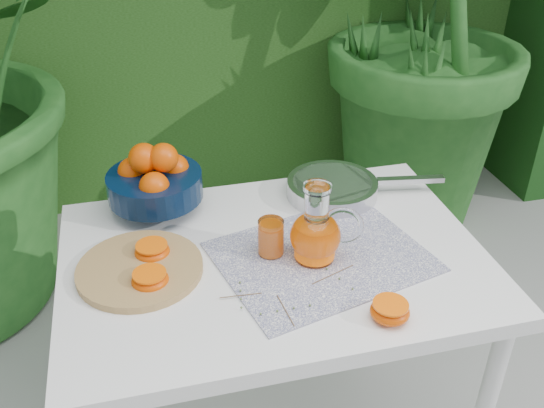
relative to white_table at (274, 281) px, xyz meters
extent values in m
imported|color=#21591E|center=(0.87, 1.22, 0.29)|extent=(2.70, 2.70, 1.91)
cube|color=white|center=(0.00, 0.00, 0.06)|extent=(1.00, 0.70, 0.04)
cylinder|color=white|center=(-0.45, 0.30, -0.31)|extent=(0.04, 0.04, 0.71)
cylinder|color=white|center=(0.45, 0.30, -0.31)|extent=(0.04, 0.04, 0.71)
cube|color=#0D104D|center=(0.11, -0.04, 0.08)|extent=(0.55, 0.47, 0.00)
cylinder|color=#A6844B|center=(-0.31, 0.01, 0.09)|extent=(0.37, 0.37, 0.02)
cylinder|color=black|center=(-0.25, 0.27, 0.10)|extent=(0.09, 0.09, 0.04)
cylinder|color=black|center=(-0.25, 0.27, 0.16)|extent=(0.26, 0.26, 0.07)
sphere|color=#E53E02|center=(-0.30, 0.30, 0.18)|extent=(0.08, 0.08, 0.08)
sphere|color=#E53E02|center=(-0.20, 0.29, 0.18)|extent=(0.08, 0.08, 0.08)
sphere|color=#E53E02|center=(-0.26, 0.21, 0.18)|extent=(0.08, 0.08, 0.08)
sphere|color=#E53E02|center=(-0.25, 0.33, 0.18)|extent=(0.08, 0.08, 0.08)
sphere|color=#E53E02|center=(-0.27, 0.27, 0.23)|extent=(0.08, 0.08, 0.08)
sphere|color=#E53E02|center=(-0.22, 0.26, 0.24)|extent=(0.08, 0.08, 0.07)
cylinder|color=white|center=(0.09, -0.04, 0.09)|extent=(0.12, 0.12, 0.01)
ellipsoid|color=white|center=(0.09, -0.04, 0.15)|extent=(0.16, 0.16, 0.11)
cylinder|color=white|center=(0.09, -0.04, 0.23)|extent=(0.07, 0.07, 0.08)
cylinder|color=white|center=(0.09, -0.04, 0.28)|extent=(0.08, 0.08, 0.01)
torus|color=white|center=(0.15, -0.06, 0.18)|extent=(0.09, 0.05, 0.09)
cylinder|color=#E65805|center=(0.09, -0.04, 0.13)|extent=(0.13, 0.13, 0.08)
cylinder|color=white|center=(-0.01, 0.00, 0.13)|extent=(0.07, 0.07, 0.09)
cylinder|color=#D5621A|center=(-0.01, 0.00, 0.12)|extent=(0.06, 0.06, 0.07)
cylinder|color=orange|center=(-0.01, 0.00, 0.16)|extent=(0.05, 0.05, 0.00)
cylinder|color=#BBBABF|center=(0.22, 0.23, 0.10)|extent=(0.29, 0.29, 0.05)
cylinder|color=silver|center=(0.22, 0.23, 0.12)|extent=(0.25, 0.25, 0.01)
cube|color=#BBBABF|center=(0.44, 0.19, 0.12)|extent=(0.19, 0.05, 0.01)
ellipsoid|color=#E53E02|center=(-0.29, -0.05, 0.10)|extent=(0.10, 0.10, 0.04)
cylinder|color=orange|center=(-0.29, -0.05, 0.12)|extent=(0.09, 0.09, 0.00)
ellipsoid|color=#E53E02|center=(-0.28, 0.05, 0.10)|extent=(0.10, 0.10, 0.04)
cylinder|color=orange|center=(-0.28, 0.05, 0.12)|extent=(0.09, 0.09, 0.00)
ellipsoid|color=#E53E02|center=(0.18, -0.27, 0.10)|extent=(0.10, 0.10, 0.04)
cylinder|color=orange|center=(0.18, -0.27, 0.12)|extent=(0.09, 0.09, 0.00)
cylinder|color=brown|center=(-0.03, -0.20, 0.09)|extent=(0.01, 0.10, 0.00)
sphere|color=#576A38|center=(-0.08, -0.20, 0.09)|extent=(0.01, 0.01, 0.01)
sphere|color=#576A38|center=(-0.04, -0.20, 0.09)|extent=(0.01, 0.01, 0.01)
sphere|color=#576A38|center=(-0.01, -0.20, 0.09)|extent=(0.01, 0.01, 0.01)
sphere|color=#576A38|center=(0.03, -0.20, 0.09)|extent=(0.01, 0.01, 0.01)
cylinder|color=brown|center=(0.11, -0.11, 0.09)|extent=(0.11, 0.04, 0.00)
sphere|color=#576A38|center=(0.09, -0.05, 0.09)|extent=(0.01, 0.01, 0.01)
sphere|color=#576A38|center=(0.10, -0.09, 0.09)|extent=(0.01, 0.01, 0.01)
sphere|color=#576A38|center=(0.12, -0.13, 0.09)|extent=(0.01, 0.01, 0.01)
sphere|color=#576A38|center=(0.13, -0.17, 0.09)|extent=(0.01, 0.01, 0.01)
cylinder|color=brown|center=(-0.11, -0.13, 0.09)|extent=(0.09, 0.01, 0.00)
sphere|color=#576A38|center=(-0.11, -0.17, 0.09)|extent=(0.01, 0.01, 0.01)
sphere|color=#576A38|center=(-0.11, -0.15, 0.09)|extent=(0.01, 0.01, 0.01)
sphere|color=#576A38|center=(-0.11, -0.12, 0.09)|extent=(0.01, 0.01, 0.01)
sphere|color=#576A38|center=(-0.10, -0.09, 0.09)|extent=(0.01, 0.01, 0.01)
camera|label=1|loc=(-0.28, -1.12, 0.95)|focal=40.00mm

